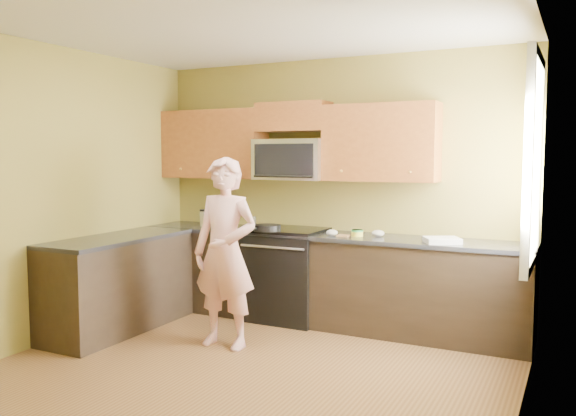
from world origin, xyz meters
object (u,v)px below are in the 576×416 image
Objects in this scene: woman at (225,253)px; travel_mug at (204,226)px; butter_tub at (357,236)px; stove at (287,274)px; frying_pan at (267,231)px; microwave at (292,180)px.

travel_mug is (-0.94, 1.03, 0.08)m from woman.
stove is at bearing 177.45° from butter_tub.
travel_mug is at bearing -179.92° from stove.
woman is at bearing -95.14° from stove.
frying_pan is 4.26× the size of butter_tub.
butter_tub is at bearing -11.56° from microwave.
microwave is 1.31m from woman.
microwave is 0.45× the size of woman.
woman reaches higher than butter_tub.
microwave is 1.17m from travel_mug.
woman reaches higher than frying_pan.
stove is 1.10m from woman.
microwave is at bearing 6.97° from travel_mug.
frying_pan is at bearing -110.34° from stove.
microwave reaches higher than frying_pan.
butter_tub is (0.78, -0.16, -0.53)m from microwave.
frying_pan is 2.62× the size of travel_mug.
stove is at bearing 0.08° from travel_mug.
travel_mug is at bearing -173.03° from microwave.
microwave is at bearing 84.77° from woman.
woman is (-0.09, -1.16, -0.61)m from microwave.
butter_tub reaches higher than stove.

